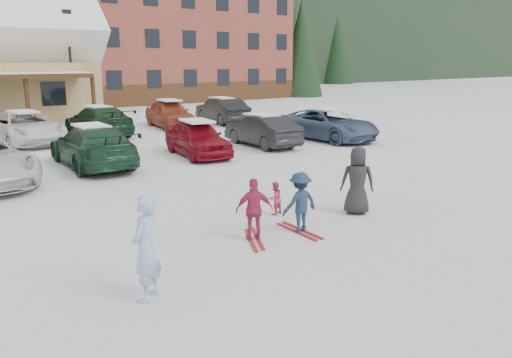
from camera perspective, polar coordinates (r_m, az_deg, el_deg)
ground at (r=11.15m, az=1.91°, el=-6.17°), size 160.00×160.00×0.00m
alpine_hotel at (r=50.88m, az=-13.69°, el=18.57°), size 31.48×14.01×21.48m
lamp_post at (r=33.88m, az=-20.44°, el=12.67°), size 0.50×0.25×6.75m
conifer_1 at (r=54.41m, az=5.18°, el=16.01°), size 4.84×4.84×11.22m
conifer_3 at (r=53.64m, az=-24.52°, el=13.72°), size 3.96×3.96×9.18m
conifer_4 at (r=67.75m, az=-0.55°, el=15.78°), size 5.06×5.06×11.73m
adult_skier at (r=8.07m, az=-12.48°, el=-7.69°), size 0.76×0.73×1.75m
toddler_red at (r=12.35m, az=2.16°, el=-2.21°), size 0.46×0.39×0.83m
child_navy at (r=11.06m, az=5.04°, el=-2.68°), size 0.91×0.56×1.36m
skis_child_navy at (r=11.26m, az=4.97°, el=-5.94°), size 0.29×1.41×0.03m
child_magenta at (r=10.51m, az=-0.20°, el=-3.52°), size 0.85×0.66×1.35m
skis_child_magenta at (r=10.72m, az=-0.20°, el=-6.89°), size 0.83×1.33×0.03m
bystander_dark at (r=12.55m, az=11.51°, el=-0.18°), size 0.97×0.96×1.69m
parked_car_3 at (r=18.82m, az=-18.18°, el=3.59°), size 2.36×5.23×1.49m
parked_car_4 at (r=20.13m, az=-6.73°, el=4.66°), size 2.33×4.36×1.41m
parked_car_5 at (r=22.29m, az=0.68°, el=5.58°), size 1.80×4.35×1.40m
parked_car_6 at (r=24.36m, az=8.21°, el=6.18°), size 2.59×5.31×1.45m
parked_car_10 at (r=25.30m, az=-24.95°, el=5.36°), size 2.93×5.51×1.48m
parked_car_11 at (r=26.59m, az=-17.57°, el=6.33°), size 2.24×5.19×1.49m
parked_car_12 at (r=29.00m, az=-9.81°, el=7.36°), size 2.50×4.80×1.56m
parked_car_13 at (r=30.71m, az=-3.90°, el=7.82°), size 2.21×4.80×1.53m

